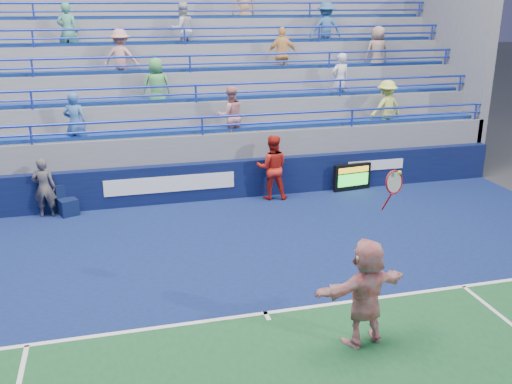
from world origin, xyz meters
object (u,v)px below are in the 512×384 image
object	(u,v)px
line_judge	(44,188)
serve_speed_board	(352,177)
ball_girl	(272,167)
judge_chair	(68,206)
tennis_player	(366,292)

from	to	relation	value
line_judge	serve_speed_board	bearing A→B (deg)	-175.47
serve_speed_board	line_judge	size ratio (longest dim) A/B	0.75
serve_speed_board	ball_girl	bearing A→B (deg)	-177.52
judge_chair	tennis_player	xyz separation A→B (m)	(5.08, -7.45, 0.68)
judge_chair	tennis_player	distance (m)	9.04
serve_speed_board	line_judge	distance (m)	8.69
line_judge	ball_girl	world-z (taller)	ball_girl
judge_chair	ball_girl	distance (m)	5.65
serve_speed_board	tennis_player	xyz separation A→B (m)	(-3.06, -7.49, 0.52)
serve_speed_board	ball_girl	xyz separation A→B (m)	(-2.53, -0.11, 0.52)
serve_speed_board	ball_girl	world-z (taller)	ball_girl
tennis_player	line_judge	size ratio (longest dim) A/B	1.86
judge_chair	line_judge	distance (m)	0.77
ball_girl	judge_chair	bearing A→B (deg)	12.27
ball_girl	line_judge	bearing A→B (deg)	12.17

